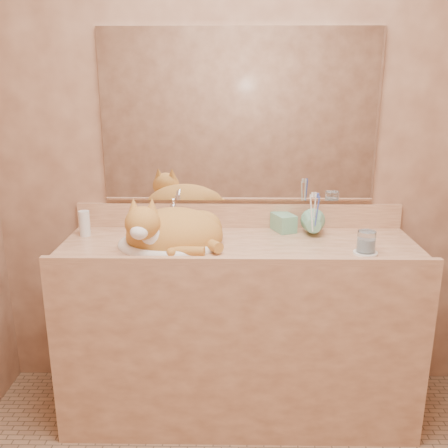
{
  "coord_description": "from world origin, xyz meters",
  "views": [
    {
      "loc": [
        -0.04,
        -1.4,
        1.56
      ],
      "look_at": [
        -0.07,
        0.7,
        0.95
      ],
      "focal_mm": 40.0,
      "sensor_mm": 36.0,
      "label": 1
    }
  ],
  "objects_px": {
    "water_glass": "(366,242)",
    "soap_dispenser": "(290,215)",
    "vanity_counter": "(238,329)",
    "cat": "(171,230)",
    "toothbrush_cup": "(314,227)",
    "sink_basin": "(169,230)"
  },
  "relations": [
    {
      "from": "sink_basin",
      "to": "soap_dispenser",
      "type": "height_order",
      "value": "soap_dispenser"
    },
    {
      "from": "cat",
      "to": "toothbrush_cup",
      "type": "bearing_deg",
      "value": 6.64
    },
    {
      "from": "cat",
      "to": "water_glass",
      "type": "xyz_separation_m",
      "value": [
        0.84,
        -0.1,
        -0.02
      ]
    },
    {
      "from": "cat",
      "to": "soap_dispenser",
      "type": "distance_m",
      "value": 0.57
    },
    {
      "from": "cat",
      "to": "soap_dispenser",
      "type": "xyz_separation_m",
      "value": [
        0.54,
        0.17,
        0.02
      ]
    },
    {
      "from": "sink_basin",
      "to": "water_glass",
      "type": "relative_size",
      "value": 4.97
    },
    {
      "from": "toothbrush_cup",
      "to": "water_glass",
      "type": "distance_m",
      "value": 0.28
    },
    {
      "from": "sink_basin",
      "to": "cat",
      "type": "bearing_deg",
      "value": -59.16
    },
    {
      "from": "cat",
      "to": "vanity_counter",
      "type": "bearing_deg",
      "value": 2.31
    },
    {
      "from": "vanity_counter",
      "to": "toothbrush_cup",
      "type": "distance_m",
      "value": 0.6
    },
    {
      "from": "vanity_counter",
      "to": "sink_basin",
      "type": "distance_m",
      "value": 0.58
    },
    {
      "from": "vanity_counter",
      "to": "water_glass",
      "type": "bearing_deg",
      "value": -13.28
    },
    {
      "from": "vanity_counter",
      "to": "sink_basin",
      "type": "relative_size",
      "value": 3.56
    },
    {
      "from": "soap_dispenser",
      "to": "toothbrush_cup",
      "type": "height_order",
      "value": "soap_dispenser"
    },
    {
      "from": "vanity_counter",
      "to": "soap_dispenser",
      "type": "bearing_deg",
      "value": 30.81
    },
    {
      "from": "water_glass",
      "to": "soap_dispenser",
      "type": "bearing_deg",
      "value": 137.06
    },
    {
      "from": "toothbrush_cup",
      "to": "water_glass",
      "type": "height_order",
      "value": "toothbrush_cup"
    },
    {
      "from": "water_glass",
      "to": "cat",
      "type": "bearing_deg",
      "value": 173.45
    },
    {
      "from": "sink_basin",
      "to": "toothbrush_cup",
      "type": "height_order",
      "value": "sink_basin"
    },
    {
      "from": "sink_basin",
      "to": "cat",
      "type": "height_order",
      "value": "cat"
    },
    {
      "from": "vanity_counter",
      "to": "water_glass",
      "type": "xyz_separation_m",
      "value": [
        0.53,
        -0.13,
        0.48
      ]
    },
    {
      "from": "toothbrush_cup",
      "to": "water_glass",
      "type": "xyz_separation_m",
      "value": [
        0.19,
        -0.21,
        0.0
      ]
    }
  ]
}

